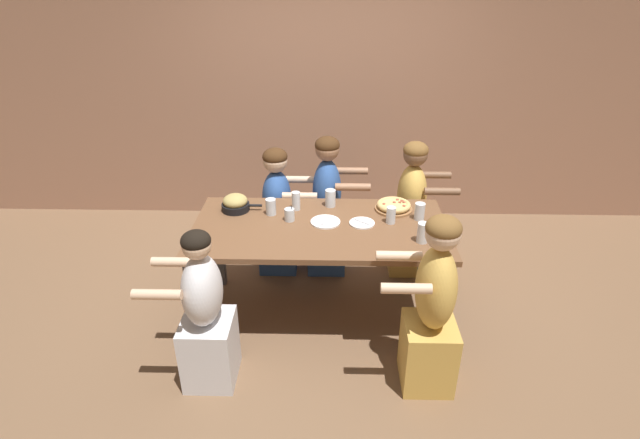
{
  "coord_description": "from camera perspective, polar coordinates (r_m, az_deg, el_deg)",
  "views": [
    {
      "loc": [
        0.07,
        -3.12,
        2.45
      ],
      "look_at": [
        0.0,
        0.0,
        0.83
      ],
      "focal_mm": 28.0,
      "sensor_mm": 36.0,
      "label": 1
    }
  ],
  "objects": [
    {
      "name": "drinking_glass_f",
      "position": [
        3.75,
        -2.76,
        2.02
      ],
      "size": [
        0.06,
        0.06,
        0.14
      ],
      "color": "silver",
      "rests_on": "dining_table"
    },
    {
      "name": "diner_near_right",
      "position": [
        3.15,
        12.71,
        -10.22
      ],
      "size": [
        0.51,
        0.4,
        1.21
      ],
      "rotation": [
        0.0,
        0.0,
        1.57
      ],
      "color": "gold",
      "rests_on": "ground"
    },
    {
      "name": "ground_plane",
      "position": [
        3.96,
        0.0,
        -10.67
      ],
      "size": [
        18.0,
        18.0,
        0.0
      ],
      "primitive_type": "plane",
      "color": "brown",
      "rests_on": "ground"
    },
    {
      "name": "cocktail_glass_blue",
      "position": [
        3.6,
        -3.5,
        0.49
      ],
      "size": [
        0.07,
        0.07,
        0.11
      ],
      "color": "silver",
      "rests_on": "dining_table"
    },
    {
      "name": "restaurant_back_panel",
      "position": [
        4.99,
        0.52,
        17.67
      ],
      "size": [
        10.0,
        0.06,
        3.2
      ],
      "primitive_type": "cube",
      "color": "#9E7056",
      "rests_on": "ground"
    },
    {
      "name": "drinking_glass_e",
      "position": [
        3.69,
        -5.63,
        1.37
      ],
      "size": [
        0.08,
        0.08,
        0.12
      ],
      "color": "silver",
      "rests_on": "dining_table"
    },
    {
      "name": "drinking_glass_d",
      "position": [
        3.67,
        11.31,
        0.83
      ],
      "size": [
        0.07,
        0.07,
        0.13
      ],
      "color": "silver",
      "rests_on": "dining_table"
    },
    {
      "name": "drinking_glass_a",
      "position": [
        3.8,
        1.19,
        2.46
      ],
      "size": [
        0.08,
        0.08,
        0.13
      ],
      "color": "silver",
      "rests_on": "dining_table"
    },
    {
      "name": "drinking_glass_b",
      "position": [
        3.59,
        8.1,
        0.38
      ],
      "size": [
        0.07,
        0.07,
        0.12
      ],
      "color": "silver",
      "rests_on": "dining_table"
    },
    {
      "name": "dining_table",
      "position": [
        3.58,
        0.0,
        -1.98
      ],
      "size": [
        1.81,
        0.92,
        0.78
      ],
      "color": "brown",
      "rests_on": "ground"
    },
    {
      "name": "drinking_glass_c",
      "position": [
        3.38,
        11.63,
        -1.62
      ],
      "size": [
        0.07,
        0.07,
        0.14
      ],
      "color": "silver",
      "rests_on": "dining_table"
    },
    {
      "name": "pizza_board_main",
      "position": [
        3.79,
        8.43,
        1.52
      ],
      "size": [
        0.28,
        0.28,
        0.06
      ],
      "color": "#996B42",
      "rests_on": "dining_table"
    },
    {
      "name": "empty_plate_b",
      "position": [
        3.58,
        0.62,
        -0.26
      ],
      "size": [
        0.21,
        0.21,
        0.02
      ],
      "color": "white",
      "rests_on": "dining_table"
    },
    {
      "name": "skillet_bowl",
      "position": [
        3.79,
        -9.63,
        1.83
      ],
      "size": [
        0.3,
        0.21,
        0.13
      ],
      "color": "black",
      "rests_on": "dining_table"
    },
    {
      "name": "diner_far_midleft",
      "position": [
        4.29,
        -4.83,
        0.53
      ],
      "size": [
        0.51,
        0.4,
        1.11
      ],
      "rotation": [
        0.0,
        0.0,
        -1.57
      ],
      "color": "#2D5193",
      "rests_on": "ground"
    },
    {
      "name": "empty_plate_a",
      "position": [
        3.57,
        4.82,
        -0.4
      ],
      "size": [
        0.18,
        0.18,
        0.02
      ],
      "color": "white",
      "rests_on": "dining_table"
    },
    {
      "name": "diner_near_left",
      "position": [
        3.22,
        -13.0,
        -10.8
      ],
      "size": [
        0.51,
        0.4,
        1.09
      ],
      "rotation": [
        0.0,
        0.0,
        1.57
      ],
      "color": "silver",
      "rests_on": "ground"
    },
    {
      "name": "diner_far_center",
      "position": [
        4.24,
        0.83,
        1.03
      ],
      "size": [
        0.51,
        0.4,
        1.21
      ],
      "rotation": [
        0.0,
        0.0,
        -1.57
      ],
      "color": "#2D5193",
      "rests_on": "ground"
    },
    {
      "name": "diner_far_right",
      "position": [
        4.3,
        10.3,
        0.71
      ],
      "size": [
        0.51,
        0.4,
        1.18
      ],
      "rotation": [
        0.0,
        0.0,
        -1.57
      ],
      "color": "gold",
      "rests_on": "ground"
    }
  ]
}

